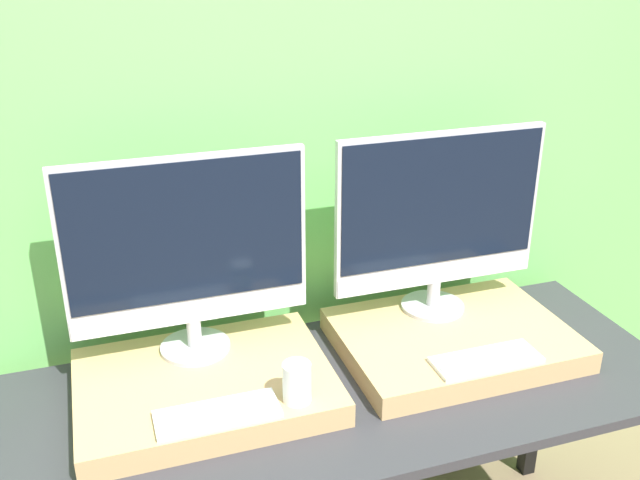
% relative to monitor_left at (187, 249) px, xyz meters
% --- Properties ---
extents(wall_back, '(8.00, 0.04, 2.60)m').
position_rel_monitor_left_xyz_m(wall_back, '(0.37, 0.22, 0.14)').
color(wall_back, '#66B75B').
rests_on(wall_back, ground_plane).
extents(workbench, '(1.86, 0.72, 0.79)m').
position_rel_monitor_left_xyz_m(workbench, '(0.37, -0.21, -0.45)').
color(workbench, '#2D2D33').
rests_on(workbench, ground_plane).
extents(wooden_riser_left, '(0.66, 0.49, 0.07)m').
position_rel_monitor_left_xyz_m(wooden_riser_left, '(-0.00, -0.14, -0.34)').
color(wooden_riser_left, tan).
rests_on(wooden_riser_left, workbench).
extents(monitor_left, '(0.64, 0.19, 0.56)m').
position_rel_monitor_left_xyz_m(monitor_left, '(0.00, 0.00, 0.00)').
color(monitor_left, '#B2B2B7').
rests_on(monitor_left, wooden_riser_left).
extents(keyboard_left, '(0.30, 0.11, 0.01)m').
position_rel_monitor_left_xyz_m(keyboard_left, '(-0.00, -0.32, -0.30)').
color(keyboard_left, silver).
rests_on(keyboard_left, wooden_riser_left).
extents(mug, '(0.07, 0.07, 0.10)m').
position_rel_monitor_left_xyz_m(mug, '(0.20, -0.32, -0.25)').
color(mug, white).
rests_on(mug, wooden_riser_left).
extents(wooden_riser_right, '(0.66, 0.49, 0.07)m').
position_rel_monitor_left_xyz_m(wooden_riser_right, '(0.74, -0.14, -0.34)').
color(wooden_riser_right, tan).
rests_on(wooden_riser_right, workbench).
extents(monitor_right, '(0.64, 0.19, 0.56)m').
position_rel_monitor_left_xyz_m(monitor_right, '(0.74, 0.00, 0.00)').
color(monitor_right, '#B2B2B7').
rests_on(monitor_right, wooden_riser_right).
extents(keyboard_right, '(0.30, 0.11, 0.01)m').
position_rel_monitor_left_xyz_m(keyboard_right, '(0.74, -0.32, -0.30)').
color(keyboard_right, silver).
rests_on(keyboard_right, wooden_riser_right).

